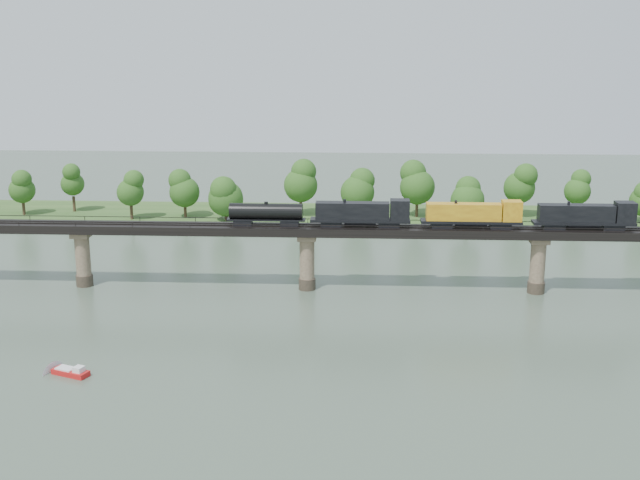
{
  "coord_description": "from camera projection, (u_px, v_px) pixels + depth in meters",
  "views": [
    {
      "loc": [
        9.21,
        -104.9,
        43.61
      ],
      "look_at": [
        2.28,
        30.0,
        9.0
      ],
      "focal_mm": 45.0,
      "sensor_mm": 36.0,
      "label": 1
    }
  ],
  "objects": [
    {
      "name": "far_bank",
      "position": [
        322.0,
        217.0,
        194.8
      ],
      "size": [
        300.0,
        24.0,
        1.6
      ],
      "primitive_type": "cube",
      "color": "#305221",
      "rests_on": "ground"
    },
    {
      "name": "ground",
      "position": [
        293.0,
        354.0,
        112.77
      ],
      "size": [
        400.0,
        400.0,
        0.0
      ],
      "primitive_type": "plane",
      "color": "#3C4C3D",
      "rests_on": "ground"
    },
    {
      "name": "bridge",
      "position": [
        307.0,
        259.0,
        140.43
      ],
      "size": [
        236.0,
        30.0,
        11.5
      ],
      "color": "#473A2D",
      "rests_on": "ground"
    },
    {
      "name": "bridge_superstructure",
      "position": [
        307.0,
        224.0,
        138.86
      ],
      "size": [
        220.0,
        4.9,
        0.75
      ],
      "color": "black",
      "rests_on": "bridge"
    },
    {
      "name": "motorboat",
      "position": [
        71.0,
        372.0,
        105.82
      ],
      "size": [
        5.41,
        3.57,
        1.43
      ],
      "rotation": [
        0.0,
        0.0,
        -0.37
      ],
      "color": "red",
      "rests_on": "ground"
    },
    {
      "name": "freight_train",
      "position": [
        435.0,
        214.0,
        137.27
      ],
      "size": [
        69.65,
        2.71,
        4.79
      ],
      "color": "black",
      "rests_on": "bridge"
    },
    {
      "name": "far_treeline",
      "position": [
        287.0,
        187.0,
        188.88
      ],
      "size": [
        289.06,
        17.54,
        13.6
      ],
      "color": "#382619",
      "rests_on": "far_bank"
    }
  ]
}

